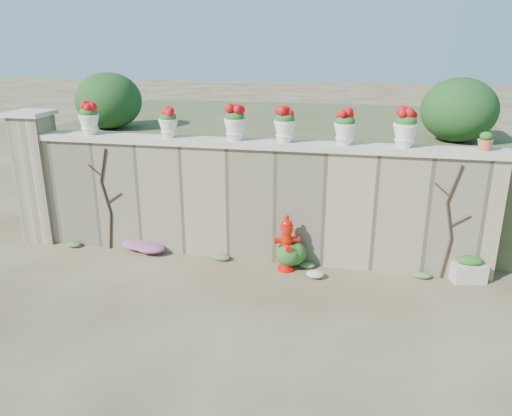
% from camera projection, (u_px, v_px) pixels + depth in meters
% --- Properties ---
extents(ground, '(80.00, 80.00, 0.00)m').
position_uv_depth(ground, '(228.00, 305.00, 7.35)').
color(ground, '#4A3C25').
rests_on(ground, ground).
extents(stone_wall, '(8.00, 0.40, 2.00)m').
position_uv_depth(stone_wall, '(253.00, 203.00, 8.69)').
color(stone_wall, gray).
rests_on(stone_wall, ground).
extents(wall_cap, '(8.10, 0.52, 0.10)m').
position_uv_depth(wall_cap, '(253.00, 144.00, 8.36)').
color(wall_cap, beige).
rests_on(wall_cap, stone_wall).
extents(gate_pillar, '(0.72, 0.72, 2.48)m').
position_uv_depth(gate_pillar, '(39.00, 176.00, 9.42)').
color(gate_pillar, gray).
rests_on(gate_pillar, ground).
extents(raised_fill, '(9.00, 6.00, 2.00)m').
position_uv_depth(raised_fill, '(282.00, 161.00, 11.66)').
color(raised_fill, '#384C23').
rests_on(raised_fill, ground).
extents(back_shrub_left, '(1.30, 1.30, 1.10)m').
position_uv_depth(back_shrub_left, '(109.00, 101.00, 9.93)').
color(back_shrub_left, '#143814').
rests_on(back_shrub_left, raised_fill).
extents(back_shrub_right, '(1.30, 1.30, 1.10)m').
position_uv_depth(back_shrub_right, '(459.00, 110.00, 8.65)').
color(back_shrub_right, '#143814').
rests_on(back_shrub_right, raised_fill).
extents(vine_left, '(0.60, 0.04, 1.91)m').
position_uv_depth(vine_left, '(106.00, 198.00, 9.01)').
color(vine_left, black).
rests_on(vine_left, ground).
extents(vine_right, '(0.60, 0.04, 1.91)m').
position_uv_depth(vine_right, '(450.00, 221.00, 7.87)').
color(vine_right, black).
rests_on(vine_right, ground).
extents(fire_hydrant, '(0.42, 0.30, 0.99)m').
position_uv_depth(fire_hydrant, '(286.00, 243.00, 8.31)').
color(fire_hydrant, red).
rests_on(fire_hydrant, ground).
extents(planter_box, '(0.58, 0.42, 0.44)m').
position_uv_depth(planter_box, '(469.00, 269.00, 8.02)').
color(planter_box, beige).
rests_on(planter_box, ground).
extents(green_shrub, '(0.67, 0.61, 0.64)m').
position_uv_depth(green_shrub, '(290.00, 251.00, 8.42)').
color(green_shrub, '#1E5119').
rests_on(green_shrub, ground).
extents(magenta_clump, '(0.99, 0.66, 0.27)m').
position_uv_depth(magenta_clump, '(146.00, 246.00, 9.12)').
color(magenta_clump, '#BE26AA').
rests_on(magenta_clump, ground).
extents(white_flowers, '(0.44, 0.35, 0.16)m').
position_uv_depth(white_flowers, '(312.00, 274.00, 8.15)').
color(white_flowers, white).
rests_on(white_flowers, ground).
extents(urn_pot_0, '(0.36, 0.36, 0.57)m').
position_uv_depth(urn_pot_0, '(89.00, 118.00, 8.83)').
color(urn_pot_0, silver).
rests_on(urn_pot_0, wall_cap).
extents(urn_pot_1, '(0.33, 0.33, 0.52)m').
position_uv_depth(urn_pot_1, '(168.00, 123.00, 8.55)').
color(urn_pot_1, silver).
rests_on(urn_pot_1, wall_cap).
extents(urn_pot_2, '(0.37, 0.37, 0.58)m').
position_uv_depth(urn_pot_2, '(235.00, 123.00, 8.31)').
color(urn_pot_2, silver).
rests_on(urn_pot_2, wall_cap).
extents(urn_pot_3, '(0.37, 0.37, 0.58)m').
position_uv_depth(urn_pot_3, '(285.00, 125.00, 8.15)').
color(urn_pot_3, silver).
rests_on(urn_pot_3, wall_cap).
extents(urn_pot_4, '(0.35, 0.35, 0.56)m').
position_uv_depth(urn_pot_4, '(345.00, 128.00, 7.96)').
color(urn_pot_4, silver).
rests_on(urn_pot_4, wall_cap).
extents(urn_pot_5, '(0.38, 0.38, 0.60)m').
position_uv_depth(urn_pot_5, '(405.00, 128.00, 7.77)').
color(urn_pot_5, silver).
rests_on(urn_pot_5, wall_cap).
extents(terracotta_pot, '(0.23, 0.23, 0.28)m').
position_uv_depth(terracotta_pot, '(485.00, 142.00, 7.60)').
color(terracotta_pot, '#BC5E39').
rests_on(terracotta_pot, wall_cap).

